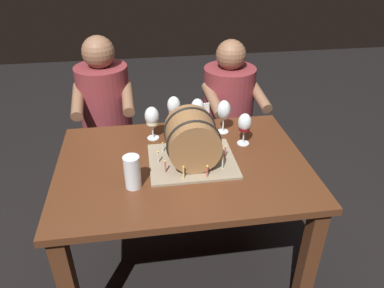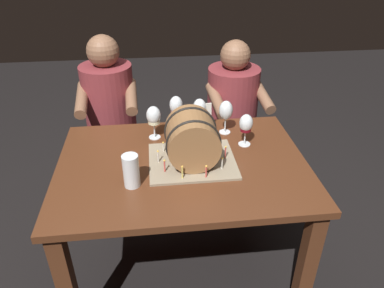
{
  "view_description": "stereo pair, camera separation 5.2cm",
  "coord_description": "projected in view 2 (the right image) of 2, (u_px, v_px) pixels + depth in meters",
  "views": [
    {
      "loc": [
        -0.17,
        -1.47,
        1.74
      ],
      "look_at": [
        0.05,
        0.0,
        0.84
      ],
      "focal_mm": 34.19,
      "sensor_mm": 36.0,
      "label": 1
    },
    {
      "loc": [
        -0.12,
        -1.48,
        1.74
      ],
      "look_at": [
        0.05,
        0.0,
        0.84
      ],
      "focal_mm": 34.19,
      "sensor_mm": 36.0,
      "label": 2
    }
  ],
  "objects": [
    {
      "name": "wine_glass_rose",
      "position": [
        176.0,
        106.0,
        2.03
      ],
      "size": [
        0.07,
        0.07,
        0.19
      ],
      "color": "white",
      "rests_on": "dining_table"
    },
    {
      "name": "wine_glass_amber",
      "position": [
        200.0,
        109.0,
        2.0
      ],
      "size": [
        0.07,
        0.07,
        0.19
      ],
      "color": "white",
      "rests_on": "dining_table"
    },
    {
      "name": "person_seated_right",
      "position": [
        231.0,
        126.0,
        2.58
      ],
      "size": [
        0.41,
        0.5,
        1.13
      ],
      "color": "#4C1B1E",
      "rests_on": "ground"
    },
    {
      "name": "ground_plane",
      "position": [
        184.0,
        266.0,
        2.17
      ],
      "size": [
        8.0,
        8.0,
        0.0
      ],
      "primitive_type": "plane",
      "color": "black"
    },
    {
      "name": "dining_table",
      "position": [
        183.0,
        182.0,
        1.85
      ],
      "size": [
        1.22,
        0.87,
        0.74
      ],
      "color": "#562D19",
      "rests_on": "ground"
    },
    {
      "name": "beer_pint",
      "position": [
        131.0,
        172.0,
        1.6
      ],
      "size": [
        0.07,
        0.07,
        0.15
      ],
      "color": "white",
      "rests_on": "dining_table"
    },
    {
      "name": "wine_glass_red",
      "position": [
        246.0,
        125.0,
        1.87
      ],
      "size": [
        0.07,
        0.07,
        0.18
      ],
      "color": "white",
      "rests_on": "dining_table"
    },
    {
      "name": "person_seated_left",
      "position": [
        113.0,
        130.0,
        2.49
      ],
      "size": [
        0.38,
        0.47,
        1.18
      ],
      "color": "#4C1B1E",
      "rests_on": "ground"
    },
    {
      "name": "menu_card",
      "position": [
        202.0,
        118.0,
        2.02
      ],
      "size": [
        0.11,
        0.03,
        0.16
      ],
      "primitive_type": "cube",
      "rotation": [
        -0.05,
        0.0,
        0.17
      ],
      "color": "silver",
      "rests_on": "dining_table"
    },
    {
      "name": "wine_glass_empty",
      "position": [
        226.0,
        111.0,
        1.98
      ],
      "size": [
        0.07,
        0.07,
        0.19
      ],
      "color": "white",
      "rests_on": "dining_table"
    },
    {
      "name": "wine_glass_white",
      "position": [
        154.0,
        117.0,
        1.93
      ],
      "size": [
        0.08,
        0.08,
        0.19
      ],
      "color": "white",
      "rests_on": "dining_table"
    },
    {
      "name": "barrel_cake",
      "position": [
        192.0,
        140.0,
        1.73
      ],
      "size": [
        0.42,
        0.35,
        0.26
      ],
      "color": "gray",
      "rests_on": "dining_table"
    }
  ]
}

